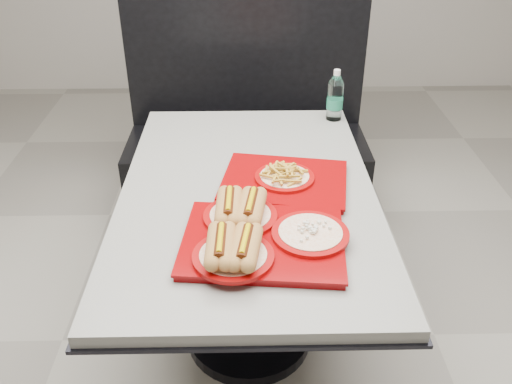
{
  "coord_description": "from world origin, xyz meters",
  "views": [
    {
      "loc": [
        -0.01,
        -1.65,
        1.75
      ],
      "look_at": [
        0.03,
        -0.16,
        0.83
      ],
      "focal_mm": 38.0,
      "sensor_mm": 36.0,
      "label": 1
    }
  ],
  "objects_px": {
    "tray_far": "(285,179)",
    "tray_near": "(256,234)",
    "diner_table": "(248,226)",
    "booth_bench": "(247,141)",
    "water_bottle": "(335,98)"
  },
  "relations": [
    {
      "from": "tray_far",
      "to": "water_bottle",
      "type": "bearing_deg",
      "value": 65.72
    },
    {
      "from": "booth_bench",
      "to": "water_bottle",
      "type": "relative_size",
      "value": 5.9
    },
    {
      "from": "diner_table",
      "to": "water_bottle",
      "type": "bearing_deg",
      "value": 56.86
    },
    {
      "from": "water_bottle",
      "to": "booth_bench",
      "type": "bearing_deg",
      "value": 128.67
    },
    {
      "from": "diner_table",
      "to": "tray_near",
      "type": "relative_size",
      "value": 2.72
    },
    {
      "from": "tray_near",
      "to": "tray_far",
      "type": "height_order",
      "value": "tray_near"
    },
    {
      "from": "diner_table",
      "to": "tray_far",
      "type": "distance_m",
      "value": 0.23
    },
    {
      "from": "diner_table",
      "to": "tray_far",
      "type": "height_order",
      "value": "tray_far"
    },
    {
      "from": "tray_near",
      "to": "booth_bench",
      "type": "bearing_deg",
      "value": 90.93
    },
    {
      "from": "water_bottle",
      "to": "diner_table",
      "type": "bearing_deg",
      "value": -123.14
    },
    {
      "from": "tray_far",
      "to": "tray_near",
      "type": "bearing_deg",
      "value": -107.03
    },
    {
      "from": "tray_near",
      "to": "water_bottle",
      "type": "relative_size",
      "value": 2.28
    },
    {
      "from": "diner_table",
      "to": "tray_near",
      "type": "xyz_separation_m",
      "value": [
        0.02,
        -0.33,
        0.2
      ]
    },
    {
      "from": "diner_table",
      "to": "water_bottle",
      "type": "distance_m",
      "value": 0.77
    },
    {
      "from": "booth_bench",
      "to": "tray_near",
      "type": "relative_size",
      "value": 2.58
    }
  ]
}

